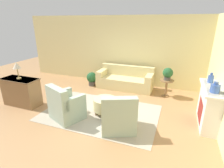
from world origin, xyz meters
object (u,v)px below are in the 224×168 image
at_px(armchair_left, 65,106).
at_px(potted_plant_floor, 92,78).
at_px(vase_mantel_near, 211,79).
at_px(table_lamp, 17,66).
at_px(dresser, 22,91).
at_px(side_table, 166,85).
at_px(couch, 125,80).
at_px(potted_plant_on_side_table, 168,73).
at_px(armchair_right, 118,117).
at_px(ottoman_table, 105,104).
at_px(vase_mantel_far, 215,88).

relative_size(armchair_left, potted_plant_floor, 1.83).
bearing_deg(vase_mantel_near, table_lamp, -167.22).
relative_size(dresser, potted_plant_floor, 2.10).
bearing_deg(side_table, couch, 170.11).
xyz_separation_m(dresser, vase_mantel_near, (5.43, 1.23, 0.69)).
distance_m(dresser, potted_plant_floor, 2.72).
distance_m(side_table, potted_plant_on_side_table, 0.44).
relative_size(armchair_right, table_lamp, 1.99).
bearing_deg(potted_plant_on_side_table, side_table, 0.00).
bearing_deg(ottoman_table, vase_mantel_far, 2.34).
bearing_deg(side_table, dresser, -151.25).
relative_size(armchair_left, potted_plant_on_side_table, 2.36).
xyz_separation_m(armchair_right, potted_plant_floor, (-2.09, 2.64, -0.07)).
height_order(couch, side_table, couch).
distance_m(ottoman_table, dresser, 2.77).
bearing_deg(ottoman_table, table_lamp, -171.64).
distance_m(armchair_left, side_table, 3.58).
bearing_deg(vase_mantel_near, ottoman_table, -162.89).
height_order(side_table, vase_mantel_near, vase_mantel_near).
xyz_separation_m(couch, potted_plant_on_side_table, (1.62, -0.28, 0.54)).
bearing_deg(potted_plant_floor, vase_mantel_near, -15.72).
relative_size(ottoman_table, dresser, 0.56).
height_order(ottoman_table, vase_mantel_near, vase_mantel_near).
height_order(potted_plant_floor, table_lamp, table_lamp).
relative_size(vase_mantel_near, potted_plant_on_side_table, 0.62).
distance_m(dresser, table_lamp, 0.83).
xyz_separation_m(couch, vase_mantel_far, (2.76, -2.12, 0.82)).
distance_m(armchair_left, potted_plant_on_side_table, 3.61).
bearing_deg(armchair_left, couch, 73.66).
bearing_deg(side_table, potted_plant_floor, 179.08).
bearing_deg(couch, armchair_left, -106.34).
bearing_deg(armchair_right, potted_plant_on_side_table, 70.60).
xyz_separation_m(ottoman_table, potted_plant_on_side_table, (1.55, 1.95, 0.56)).
distance_m(couch, potted_plant_on_side_table, 1.73).
xyz_separation_m(potted_plant_on_side_table, table_lamp, (-4.29, -2.35, 0.43)).
bearing_deg(potted_plant_floor, ottoman_table, -53.92).
bearing_deg(potted_plant_floor, side_table, -0.92).
relative_size(couch, table_lamp, 4.17).
xyz_separation_m(side_table, vase_mantel_far, (1.14, -1.84, 0.73)).
xyz_separation_m(dresser, vase_mantel_far, (5.43, 0.51, 0.69)).
distance_m(couch, potted_plant_floor, 1.41).
height_order(armchair_left, potted_plant_floor, armchair_left).
distance_m(potted_plant_on_side_table, table_lamp, 4.91).
height_order(side_table, dresser, dresser).
bearing_deg(vase_mantel_far, armchair_left, -168.13).
bearing_deg(vase_mantel_near, potted_plant_floor, 164.28).
bearing_deg(ottoman_table, couch, 91.68).
height_order(couch, ottoman_table, couch).
xyz_separation_m(armchair_left, potted_plant_on_side_table, (2.46, 2.60, 0.48)).
distance_m(ottoman_table, potted_plant_on_side_table, 2.55).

